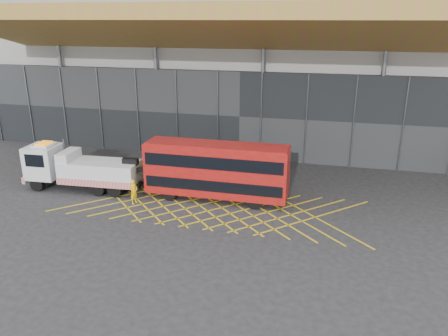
# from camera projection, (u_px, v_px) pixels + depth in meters

# --- Properties ---
(ground_plane) EXTENTS (120.00, 120.00, 0.00)m
(ground_plane) POSITION_uv_depth(u_px,v_px,m) (178.00, 203.00, 31.09)
(ground_plane) COLOR #252427
(road_markings) EXTENTS (21.56, 7.16, 0.01)m
(road_markings) POSITION_uv_depth(u_px,v_px,m) (211.00, 206.00, 30.53)
(road_markings) COLOR yellow
(road_markings) RESTS_ON ground_plane
(construction_building) EXTENTS (55.00, 23.97, 18.00)m
(construction_building) POSITION_uv_depth(u_px,v_px,m) (254.00, 54.00, 44.59)
(construction_building) COLOR gray
(construction_building) RESTS_ON ground_plane
(recovery_truck) EXTENTS (10.43, 2.91, 3.63)m
(recovery_truck) POSITION_uv_depth(u_px,v_px,m) (79.00, 168.00, 33.16)
(recovery_truck) COLOR black
(recovery_truck) RESTS_ON ground_plane
(bus_towed) EXTENTS (10.27, 2.43, 4.17)m
(bus_towed) POSITION_uv_depth(u_px,v_px,m) (216.00, 169.00, 31.04)
(bus_towed) COLOR #9E0F0C
(bus_towed) RESTS_ON ground_plane
(worker) EXTENTS (0.56, 0.73, 1.77)m
(worker) POSITION_uv_depth(u_px,v_px,m) (134.00, 192.00, 30.82)
(worker) COLOR yellow
(worker) RESTS_ON ground_plane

